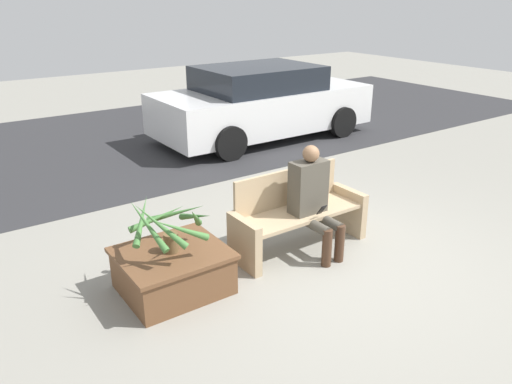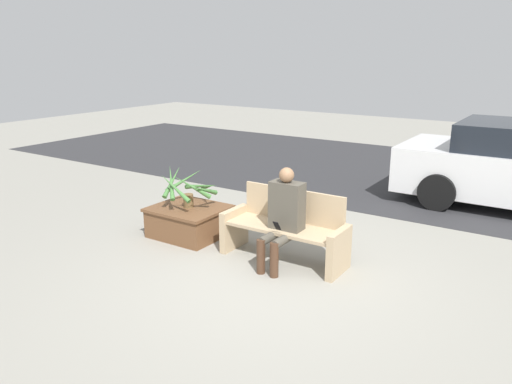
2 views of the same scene
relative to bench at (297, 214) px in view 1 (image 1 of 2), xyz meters
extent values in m
plane|color=gray|center=(0.12, -0.53, -0.40)|extent=(30.00, 30.00, 0.00)
cube|color=#2D2D30|center=(0.12, 5.27, -0.40)|extent=(20.00, 6.00, 0.01)
cube|color=tan|center=(-0.75, -0.06, -0.13)|extent=(0.09, 0.54, 0.55)
cube|color=tan|center=(0.75, -0.06, -0.13)|extent=(0.09, 0.54, 0.55)
cube|color=tan|center=(0.00, -0.06, 0.02)|extent=(1.41, 0.49, 0.04)
cube|color=tan|center=(0.00, 0.19, 0.26)|extent=(1.41, 0.04, 0.42)
cube|color=#4C473D|center=(0.07, -0.10, 0.34)|extent=(0.40, 0.22, 0.58)
sphere|color=#8C6647|center=(0.07, -0.12, 0.72)|extent=(0.18, 0.18, 0.18)
cylinder|color=#4C473D|center=(-0.02, -0.32, -0.01)|extent=(0.11, 0.44, 0.11)
cylinder|color=#4C473D|center=(0.16, -0.32, -0.01)|extent=(0.11, 0.44, 0.11)
cylinder|color=#472D1E|center=(-0.02, -0.54, -0.19)|extent=(0.10, 0.10, 0.42)
cylinder|color=#472D1E|center=(0.16, -0.54, -0.19)|extent=(0.10, 0.10, 0.42)
cube|color=black|center=(0.07, -0.33, 0.15)|extent=(0.07, 0.09, 0.12)
cube|color=brown|center=(-1.55, -0.03, -0.19)|extent=(0.95, 0.83, 0.42)
cube|color=brown|center=(-1.55, -0.03, 0.00)|extent=(1.00, 0.88, 0.04)
cylinder|color=brown|center=(-1.55, -0.03, 0.11)|extent=(0.14, 0.14, 0.19)
cone|color=#427538|center=(-1.28, -0.02, 0.31)|extent=(0.09, 0.57, 0.27)
cone|color=#427538|center=(-1.38, 0.19, 0.29)|extent=(0.50, 0.40, 0.23)
cone|color=#427538|center=(-1.55, 0.26, 0.26)|extent=(0.59, 0.07, 0.17)
cone|color=#427538|center=(-1.76, 0.12, 0.34)|extent=(0.38, 0.48, 0.33)
cone|color=#427538|center=(-1.79, -0.09, 0.37)|extent=(0.19, 0.52, 0.39)
cone|color=#427538|center=(-1.71, -0.19, 0.39)|extent=(0.40, 0.39, 0.43)
cone|color=#427538|center=(-1.56, -0.28, 0.35)|extent=(0.54, 0.09, 0.36)
cone|color=#427538|center=(-1.35, -0.17, 0.37)|extent=(0.35, 0.47, 0.39)
cube|color=silver|center=(2.39, 4.00, 0.18)|extent=(4.27, 1.80, 0.76)
cube|color=black|center=(2.29, 4.00, 0.78)|extent=(2.22, 1.66, 0.45)
cylinder|color=black|center=(3.72, 3.10, -0.10)|extent=(0.61, 0.18, 0.61)
cylinder|color=black|center=(3.72, 4.90, -0.10)|extent=(0.61, 0.18, 0.61)
cylinder|color=black|center=(1.07, 3.10, -0.10)|extent=(0.61, 0.18, 0.61)
cylinder|color=black|center=(1.07, 4.90, -0.10)|extent=(0.61, 0.18, 0.61)
camera|label=1|loc=(-3.29, -3.91, 2.29)|focal=35.00mm
camera|label=2|loc=(2.90, -5.09, 2.12)|focal=35.00mm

